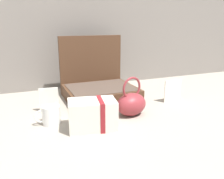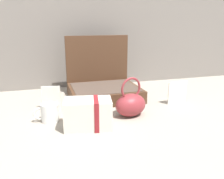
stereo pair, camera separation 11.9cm
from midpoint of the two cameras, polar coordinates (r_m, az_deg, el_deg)
name	(u,v)px [view 1 (the left image)]	position (r m, az deg, el deg)	size (l,w,h in m)	color
ground_plane	(107,111)	(1.24, -4.02, -5.32)	(6.00, 6.00, 0.00)	#9E9384
open_suitcase	(98,85)	(1.47, -5.73, 1.08)	(0.41, 0.36, 0.37)	#4C301E
teal_pouch_handbag	(131,103)	(1.17, 1.83, -3.41)	(0.18, 0.15, 0.20)	maroon
cream_toiletry_bag	(93,114)	(1.04, -7.91, -6.06)	(0.23, 0.16, 0.13)	silver
coffee_mug	(51,115)	(1.13, -17.62, -5.99)	(0.12, 0.08, 0.09)	white
info_card_left	(173,91)	(1.41, 12.22, -0.29)	(0.12, 0.01, 0.13)	white
poster_card_right	(49,100)	(1.28, -17.64, -2.40)	(0.10, 0.01, 0.13)	white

